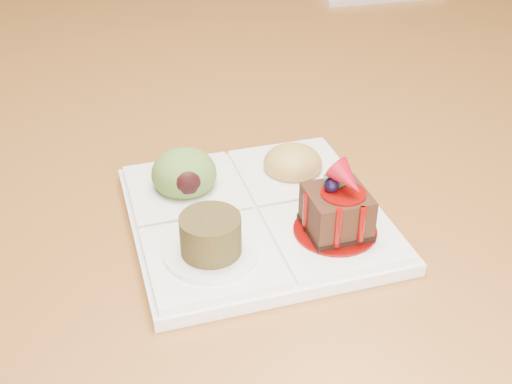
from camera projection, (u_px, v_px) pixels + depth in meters
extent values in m
plane|color=#5A3419|center=(272.00, 323.00, 1.54)|extent=(6.00, 6.00, 0.00)
cube|color=brown|center=(277.00, 26.00, 1.14)|extent=(1.00, 1.80, 0.04)
cylinder|color=brown|center=(57.00, 71.00, 1.93)|extent=(0.06, 0.06, 0.71)
cylinder|color=brown|center=(332.00, 44.00, 2.12)|extent=(0.06, 0.06, 0.71)
cylinder|color=black|center=(477.00, 172.00, 1.68)|extent=(0.04, 0.04, 0.47)
cube|color=white|center=(256.00, 218.00, 0.61)|extent=(0.24, 0.24, 0.01)
cube|color=white|center=(335.00, 234.00, 0.57)|extent=(0.11, 0.11, 0.01)
cube|color=white|center=(212.00, 257.00, 0.54)|extent=(0.11, 0.11, 0.01)
cube|color=white|center=(185.00, 188.00, 0.63)|extent=(0.11, 0.11, 0.01)
cube|color=white|center=(292.00, 171.00, 0.66)|extent=(0.11, 0.11, 0.01)
cylinder|color=#6A0503|center=(335.00, 230.00, 0.57)|extent=(0.07, 0.07, 0.00)
cube|color=black|center=(335.00, 228.00, 0.57)|extent=(0.06, 0.06, 0.01)
cube|color=#341D0E|center=(337.00, 209.00, 0.56)|extent=(0.05, 0.05, 0.03)
cylinder|color=#6A0503|center=(338.00, 192.00, 0.55)|extent=(0.04, 0.04, 0.00)
sphere|color=black|center=(331.00, 185.00, 0.54)|extent=(0.01, 0.01, 0.01)
cone|color=#9F0A19|center=(348.00, 179.00, 0.53)|extent=(0.04, 0.04, 0.03)
cube|color=#12491F|center=(337.00, 181.00, 0.55)|extent=(0.01, 0.02, 0.01)
cube|color=#12491F|center=(330.00, 181.00, 0.55)|extent=(0.01, 0.02, 0.01)
cylinder|color=#6A0503|center=(338.00, 228.00, 0.53)|extent=(0.01, 0.01, 0.04)
cylinder|color=#6A0503|center=(362.00, 224.00, 0.54)|extent=(0.01, 0.01, 0.03)
cylinder|color=#6A0503|center=(306.00, 210.00, 0.55)|extent=(0.01, 0.01, 0.03)
cylinder|color=white|center=(211.00, 252.00, 0.54)|extent=(0.08, 0.08, 0.00)
cylinder|color=#4B2E15|center=(211.00, 235.00, 0.53)|extent=(0.05, 0.05, 0.03)
cylinder|color=#4A2810|center=(210.00, 224.00, 0.52)|extent=(0.04, 0.04, 0.00)
ellipsoid|color=#5A7B32|center=(184.00, 173.00, 0.62)|extent=(0.06, 0.06, 0.05)
ellipsoid|color=black|center=(188.00, 183.00, 0.61)|extent=(0.03, 0.02, 0.03)
ellipsoid|color=#AF913F|center=(293.00, 163.00, 0.65)|extent=(0.06, 0.06, 0.04)
cube|color=orange|center=(305.00, 157.00, 0.66)|extent=(0.02, 0.02, 0.01)
cube|color=#3A791A|center=(292.00, 152.00, 0.66)|extent=(0.02, 0.02, 0.01)
cube|color=orange|center=(280.00, 158.00, 0.66)|extent=(0.02, 0.02, 0.01)
cube|color=#3A791A|center=(284.00, 162.00, 0.65)|extent=(0.02, 0.02, 0.01)
cube|color=orange|center=(294.00, 164.00, 0.64)|extent=(0.02, 0.02, 0.01)
cube|color=#3A791A|center=(306.00, 164.00, 0.65)|extent=(0.02, 0.02, 0.01)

